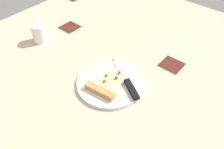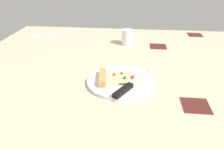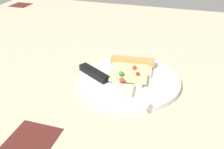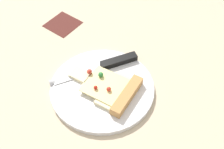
{
  "view_description": "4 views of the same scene",
  "coord_description": "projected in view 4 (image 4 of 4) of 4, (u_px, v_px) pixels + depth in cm",
  "views": [
    {
      "loc": [
        -52.76,
        -38.03,
        64.29
      ],
      "look_at": [
        -3.12,
        3.69,
        2.99
      ],
      "focal_mm": 36.97,
      "sensor_mm": 36.0,
      "label": 1
    },
    {
      "loc": [
        -0.85,
        -70.92,
        41.88
      ],
      "look_at": [
        -8.53,
        1.88,
        3.87
      ],
      "focal_mm": 34.99,
      "sensor_mm": 36.0,
      "label": 2
    },
    {
      "loc": [
        49.68,
        15.24,
        34.83
      ],
      "look_at": [
        -2.88,
        -1.1,
        3.02
      ],
      "focal_mm": 40.99,
      "sensor_mm": 36.0,
      "label": 3
    },
    {
      "loc": [
        -34.36,
        37.33,
        59.74
      ],
      "look_at": [
        -5.36,
        -1.15,
        2.45
      ],
      "focal_mm": 47.37,
      "sensor_mm": 36.0,
      "label": 4
    }
  ],
  "objects": [
    {
      "name": "pizza_slice",
      "position": [
        111.0,
        89.0,
        0.72
      ],
      "size": [
        18.18,
        12.26,
        2.6
      ],
      "rotation": [
        0.0,
        0.0,
        4.83
      ],
      "color": "beige",
      "rests_on": "plate"
    },
    {
      "name": "plate",
      "position": [
        102.0,
        88.0,
        0.74
      ],
      "size": [
        26.06,
        26.06,
        1.31
      ],
      "primitive_type": "cylinder",
      "color": "silver",
      "rests_on": "ground_plane"
    },
    {
      "name": "knife",
      "position": [
        103.0,
        66.0,
        0.77
      ],
      "size": [
        14.09,
        21.69,
        2.45
      ],
      "rotation": [
        0.0,
        0.0,
        5.75
      ],
      "color": "silver",
      "rests_on": "plate"
    },
    {
      "name": "ground_plane",
      "position": [
        94.0,
        77.0,
        0.79
      ],
      "size": [
        158.43,
        158.43,
        3.0
      ],
      "color": "#C6B293",
      "rests_on": "ground"
    }
  ]
}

